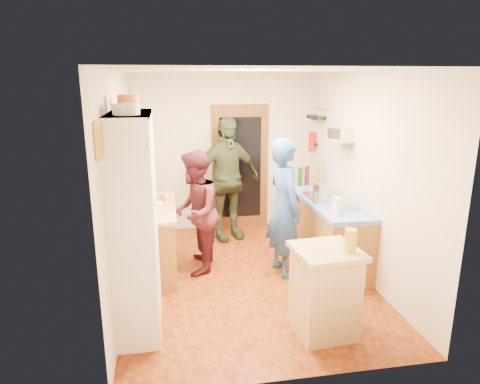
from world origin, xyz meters
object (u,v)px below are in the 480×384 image
object	(u,v)px
island_base	(324,293)
person_left	(198,211)
right_counter_base	(322,228)
person_back	(227,179)
person_hob	(287,208)
hutch_body	(136,223)

from	to	relation	value
island_base	person_left	size ratio (longest dim) A/B	0.53
island_base	right_counter_base	bearing A→B (deg)	70.25
island_base	person_back	world-z (taller)	person_back
person_hob	person_left	distance (m)	1.18
person_left	person_back	distance (m)	1.24
island_base	person_hob	bearing A→B (deg)	89.86
island_base	person_hob	distance (m)	1.48
hutch_body	person_left	bearing A→B (deg)	58.63
hutch_body	right_counter_base	bearing A→B (deg)	27.47
person_left	person_back	size ratio (longest dim) A/B	0.84
person_left	person_back	xyz separation A→B (m)	(0.55, 1.10, 0.16)
hutch_body	right_counter_base	xyz separation A→B (m)	(2.50, 1.30, -0.68)
person_left	hutch_body	bearing A→B (deg)	-21.33
hutch_body	person_hob	xyz separation A→B (m)	(1.84, 0.85, -0.20)
person_hob	person_back	xyz separation A→B (m)	(-0.58, 1.41, 0.07)
person_back	person_hob	bearing A→B (deg)	-85.64
right_counter_base	person_hob	size ratio (longest dim) A/B	1.22
person_hob	hutch_body	bearing A→B (deg)	105.20
island_base	person_hob	xyz separation A→B (m)	(0.00, 1.40, 0.47)
right_counter_base	person_back	world-z (taller)	person_back
right_counter_base	person_hob	distance (m)	0.94
hutch_body	person_back	distance (m)	2.58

